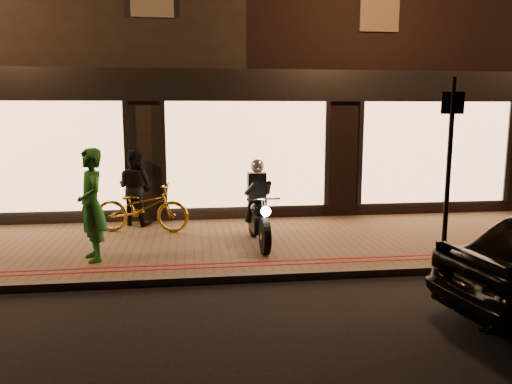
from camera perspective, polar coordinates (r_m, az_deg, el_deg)
ground at (r=7.81m, az=2.21°, el=-10.17°), size 90.00×90.00×0.00m
sidewalk at (r=9.68m, az=0.24°, el=-5.91°), size 50.00×4.00×0.12m
kerb_stone at (r=7.83m, az=2.15°, el=-9.64°), size 50.00×0.14×0.12m
red_kerb_lines at (r=8.28m, az=1.58°, el=-8.11°), size 50.00×0.26×0.01m
building_row at (r=16.37m, az=-3.09°, el=15.09°), size 48.00×10.11×8.50m
motorcycle at (r=9.30m, az=0.28°, el=-2.26°), size 0.60×1.94×1.59m
sign_post at (r=8.66m, az=21.20°, el=3.34°), size 0.34×0.13×3.00m
bicycle_gold at (r=10.51m, az=-12.89°, el=-1.75°), size 2.02×1.02×1.01m
person_green at (r=8.67m, az=-18.27°, el=-1.42°), size 0.69×0.81×1.88m
person_dark at (r=11.15m, az=-13.68°, el=0.49°), size 1.00×0.93×1.64m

